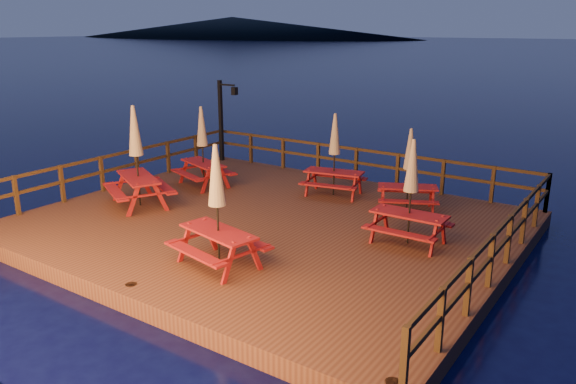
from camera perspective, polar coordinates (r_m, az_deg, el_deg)
name	(u,v)px	position (r m, az deg, el deg)	size (l,w,h in m)	color
ground	(269,235)	(14.90, -1.94, -4.35)	(500.00, 500.00, 0.00)	black
deck	(269,228)	(14.83, -1.95, -3.63)	(12.00, 10.00, 0.40)	#4C2618
deck_piles	(269,245)	(15.01, -1.93, -5.42)	(11.44, 9.44, 1.40)	#332310
railing	(306,178)	(15.94, 1.80, 1.45)	(11.80, 9.75, 1.10)	#332310
lamp_post	(224,113)	(21.08, -6.53, 7.94)	(0.85, 0.18, 3.00)	black
headland_left	(232,27)	(262.29, -5.68, 16.31)	(180.00, 84.00, 9.00)	black
picnic_table_0	(202,145)	(17.85, -8.69, 4.72)	(2.14, 1.94, 2.53)	maroon
picnic_table_1	(136,155)	(16.17, -15.14, 3.69)	(2.51, 2.36, 2.84)	maroon
picnic_table_2	(217,204)	(11.68, -7.21, -1.26)	(2.11, 1.85, 2.64)	maroon
picnic_table_3	(334,153)	(16.70, 4.74, 3.93)	(1.98, 1.74, 2.47)	maroon
picnic_table_4	(411,191)	(13.13, 12.37, 0.14)	(1.75, 1.45, 2.49)	maroon
picnic_table_5	(409,168)	(15.61, 12.19, 2.36)	(2.02, 1.89, 2.28)	maroon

